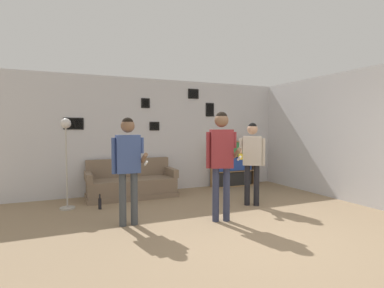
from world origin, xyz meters
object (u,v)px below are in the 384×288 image
Objects in this scene: bookshelf at (233,164)px; person_player_foreground_left at (128,159)px; couch at (131,184)px; person_player_foreground_center at (221,153)px; person_watcher_holding_cup at (252,155)px; floor_lamp at (66,148)px; bottle_on_floor at (100,203)px; drinking_cup at (232,139)px.

person_player_foreground_left is (-3.20, -2.14, 0.45)m from bookshelf.
person_player_foreground_center is at bearing -67.35° from couch.
person_player_foreground_left is 0.94× the size of person_player_foreground_center.
person_player_foreground_left is at bearing -174.15° from person_watcher_holding_cup.
couch is 1.15× the size of person_player_foreground_left.
floor_lamp is 2.93m from person_player_foreground_center.
person_player_foreground_center is (2.30, -1.82, -0.03)m from floor_lamp.
bottle_on_floor is at bearing -134.28° from couch.
person_watcher_holding_cup is 3.05m from bottle_on_floor.
couch is 1.19× the size of person_watcher_holding_cup.
person_watcher_holding_cup is 14.64× the size of drinking_cup.
person_player_foreground_center is 16.08× the size of drinking_cup.
drinking_cup reaches higher than couch.
drinking_cup is (3.17, 2.14, 0.20)m from person_player_foreground_left.
couch is 2.76m from bookshelf.
floor_lamp is (-4.06, -0.71, 0.56)m from bookshelf.
bottle_on_floor is at bearing 138.31° from person_player_foreground_center.
bookshelf is 3.13m from person_player_foreground_center.
bottle_on_floor is at bearing -164.17° from drinking_cup.
drinking_cup reaches higher than bottle_on_floor.
floor_lamp reaches higher than person_watcher_holding_cup.
couch is at bearing 45.72° from bottle_on_floor.
couch is at bearing 21.17° from floor_lamp.
person_player_foreground_left is 1.51m from bottle_on_floor.
couch is 1.11m from bottle_on_floor.
bottle_on_floor is (-0.76, -0.78, -0.17)m from couch.
floor_lamp is 5.96× the size of bottle_on_floor.
bookshelf is at bearing 69.16° from person_watcher_holding_cup.
drinking_cup is (3.48, 0.99, 1.13)m from bottle_on_floor.
person_player_foreground_center is (0.97, -2.33, 0.83)m from couch.
person_player_foreground_left is 15.18× the size of drinking_cup.
person_watcher_holding_cup is (3.34, -1.18, -0.15)m from floor_lamp.
person_player_foreground_left reaches higher than couch.
drinking_cup is at bearing 34.05° from person_player_foreground_left.
floor_lamp is 1.05× the size of person_watcher_holding_cup.
person_watcher_holding_cup is 5.68× the size of bottle_on_floor.
couch is 2.89m from drinking_cup.
couch is at bearing 112.65° from person_player_foreground_center.
person_player_foreground_left is 1.49m from person_player_foreground_center.
bottle_on_floor is at bearing -164.28° from bookshelf.
person_player_foreground_left is at bearing -145.95° from drinking_cup.
bookshelf reaches higher than bottle_on_floor.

